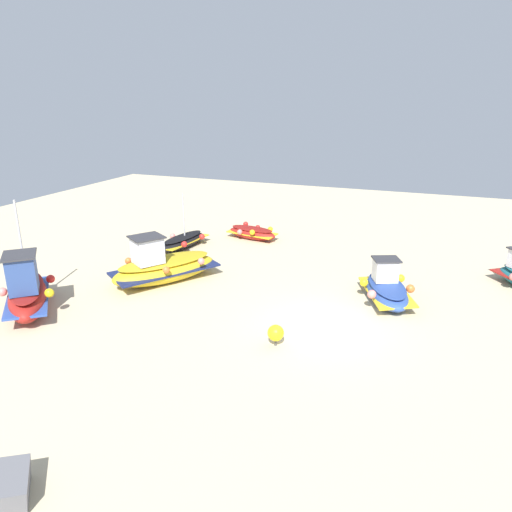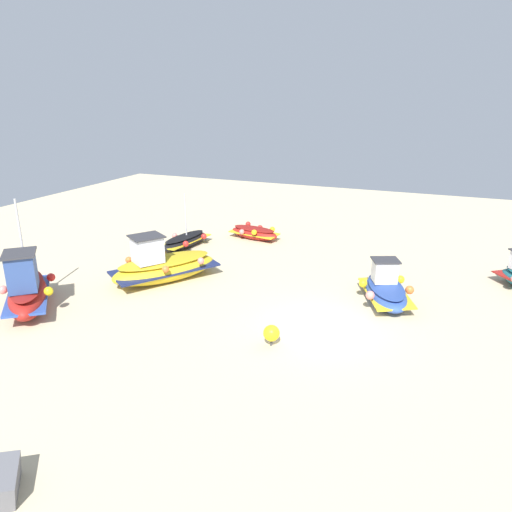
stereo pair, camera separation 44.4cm
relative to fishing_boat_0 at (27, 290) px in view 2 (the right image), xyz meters
The scene contains 7 objects.
ground_plane 11.33m from the fishing_boat_0, 165.21° to the right, with size 54.87×54.87×0.00m, color beige.
fishing_boat_0 is the anchor object (origin of this frame).
fishing_boat_1 5.63m from the fishing_boat_0, 124.26° to the right, with size 4.19×5.12×2.26m.
fishing_boat_2 9.56m from the fishing_boat_0, 98.78° to the right, with size 1.82×3.64×2.98m.
fishing_boat_3 13.11m from the fishing_boat_0, 109.58° to the right, with size 3.21×1.81×0.82m.
fishing_boat_5 14.16m from the fishing_boat_0, 154.38° to the right, with size 2.74×3.80×1.74m.
mooring_buoy_0 9.84m from the fishing_boat_0, behind, with size 0.56×0.56×0.74m.
Camera 2 is at (-3.82, 15.27, 7.98)m, focal length 33.48 mm.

